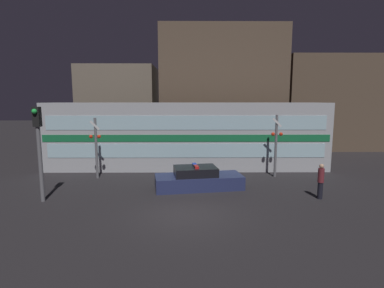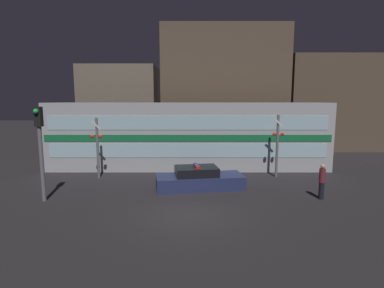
{
  "view_description": "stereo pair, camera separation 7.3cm",
  "coord_description": "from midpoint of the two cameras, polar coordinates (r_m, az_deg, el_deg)",
  "views": [
    {
      "loc": [
        0.15,
        -11.98,
        4.72
      ],
      "look_at": [
        0.3,
        6.31,
        2.06
      ],
      "focal_mm": 28.0,
      "sensor_mm": 36.0,
      "label": 1
    },
    {
      "loc": [
        0.22,
        -11.98,
        4.72
      ],
      "look_at": [
        0.3,
        6.31,
        2.06
      ],
      "focal_mm": 28.0,
      "sensor_mm": 36.0,
      "label": 2
    }
  ],
  "objects": [
    {
      "name": "traffic_light_corner",
      "position": [
        15.48,
        -27.04,
        -0.05
      ],
      "size": [
        0.3,
        0.46,
        4.44
      ],
      "color": "slate",
      "rests_on": "ground_plane"
    },
    {
      "name": "crossing_signal_far",
      "position": [
        18.97,
        -17.7,
        -0.31
      ],
      "size": [
        0.71,
        0.34,
        3.7
      ],
      "color": "slate",
      "rests_on": "ground_plane"
    },
    {
      "name": "police_car",
      "position": [
        16.29,
        1.26,
        -6.76
      ],
      "size": [
        4.89,
        2.44,
        1.31
      ],
      "rotation": [
        0.0,
        0.0,
        0.16
      ],
      "color": "navy",
      "rests_on": "ground_plane"
    },
    {
      "name": "pedestrian",
      "position": [
        15.76,
        23.41,
        -6.5
      ],
      "size": [
        0.29,
        0.29,
        1.72
      ],
      "color": "black",
      "rests_on": "ground_plane"
    },
    {
      "name": "crossing_signal_near",
      "position": [
        19.08,
        15.84,
        0.06
      ],
      "size": [
        0.71,
        0.34,
        3.86
      ],
      "color": "slate",
      "rests_on": "ground_plane"
    },
    {
      "name": "building_left",
      "position": [
        29.71,
        -13.32,
        6.52
      ],
      "size": [
        6.82,
        5.58,
        7.85
      ],
      "color": "#726656",
      "rests_on": "ground_plane"
    },
    {
      "name": "train",
      "position": [
        20.98,
        -0.88,
        1.62
      ],
      "size": [
        19.14,
        3.04,
        4.58
      ],
      "color": "#B7BABF",
      "rests_on": "ground_plane"
    },
    {
      "name": "ground_plane",
      "position": [
        12.87,
        -1.08,
        -13.23
      ],
      "size": [
        120.0,
        120.0,
        0.0
      ],
      "primitive_type": "plane",
      "color": "#262326"
    },
    {
      "name": "building_right",
      "position": [
        33.83,
        25.84,
        7.01
      ],
      "size": [
        11.18,
        6.46,
        8.92
      ],
      "color": "brown",
      "rests_on": "ground_plane"
    },
    {
      "name": "building_center",
      "position": [
        27.46,
        5.7,
        9.8
      ],
      "size": [
        10.7,
        5.15,
        10.94
      ],
      "color": "brown",
      "rests_on": "ground_plane"
    }
  ]
}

